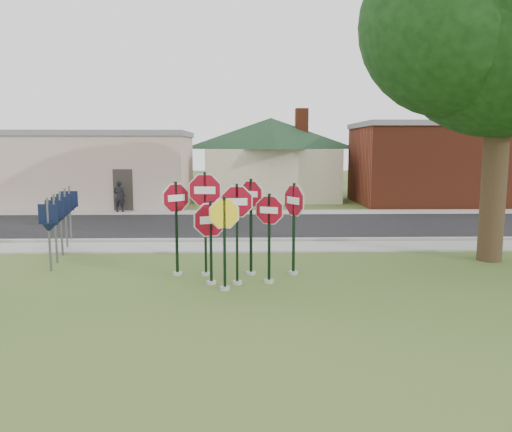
{
  "coord_description": "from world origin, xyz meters",
  "views": [
    {
      "loc": [
        0.23,
        -10.8,
        3.34
      ],
      "look_at": [
        0.54,
        2.0,
        1.56
      ],
      "focal_mm": 35.0,
      "sensor_mm": 36.0,
      "label": 1
    }
  ],
  "objects_px": {
    "stop_sign_center": "(237,220)",
    "pedestrian": "(119,196)",
    "stop_sign_yellow": "(224,232)",
    "oak_tree": "(505,16)",
    "stop_sign_left": "(211,232)"
  },
  "relations": [
    {
      "from": "stop_sign_yellow",
      "to": "stop_sign_left",
      "type": "distance_m",
      "value": 0.61
    },
    {
      "from": "stop_sign_yellow",
      "to": "oak_tree",
      "type": "distance_m",
      "value": 9.96
    },
    {
      "from": "stop_sign_center",
      "to": "oak_tree",
      "type": "xyz_separation_m",
      "value": [
        7.44,
        2.42,
        5.35
      ]
    },
    {
      "from": "stop_sign_center",
      "to": "pedestrian",
      "type": "height_order",
      "value": "stop_sign_center"
    },
    {
      "from": "stop_sign_left",
      "to": "oak_tree",
      "type": "relative_size",
      "value": 0.21
    },
    {
      "from": "stop_sign_center",
      "to": "pedestrian",
      "type": "distance_m",
      "value": 14.77
    },
    {
      "from": "stop_sign_center",
      "to": "stop_sign_left",
      "type": "height_order",
      "value": "stop_sign_center"
    },
    {
      "from": "oak_tree",
      "to": "stop_sign_left",
      "type": "bearing_deg",
      "value": -163.42
    },
    {
      "from": "stop_sign_yellow",
      "to": "oak_tree",
      "type": "relative_size",
      "value": 0.22
    },
    {
      "from": "stop_sign_center",
      "to": "stop_sign_left",
      "type": "bearing_deg",
      "value": 178.27
    },
    {
      "from": "stop_sign_left",
      "to": "oak_tree",
      "type": "bearing_deg",
      "value": 16.58
    },
    {
      "from": "stop_sign_center",
      "to": "oak_tree",
      "type": "relative_size",
      "value": 0.25
    },
    {
      "from": "pedestrian",
      "to": "stop_sign_yellow",
      "type": "bearing_deg",
      "value": 111.08
    },
    {
      "from": "stop_sign_yellow",
      "to": "stop_sign_center",
      "type": "bearing_deg",
      "value": 59.41
    },
    {
      "from": "stop_sign_center",
      "to": "stop_sign_yellow",
      "type": "xyz_separation_m",
      "value": [
        -0.28,
        -0.48,
        -0.22
      ]
    }
  ]
}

